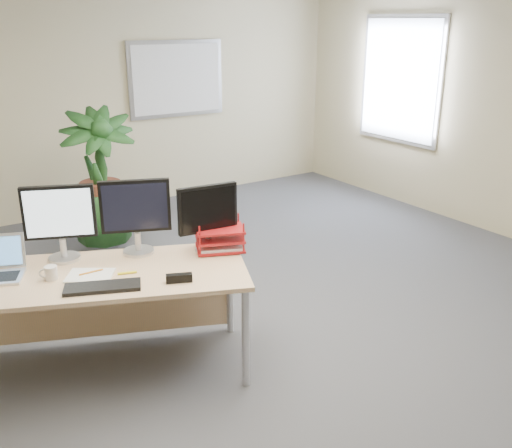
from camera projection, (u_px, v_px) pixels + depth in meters
floor at (279, 359)px, 4.03m from camera, size 8.00×8.00×0.00m
back_wall at (84, 101)px, 6.72m from camera, size 7.00×0.04×2.70m
whiteboard at (177, 79)px, 7.24m from camera, size 1.30×0.04×0.95m
window at (400, 80)px, 7.10m from camera, size 0.04×1.30×1.55m
desk at (103, 287)px, 3.81m from camera, size 2.04×1.45×0.72m
floor_plant at (100, 182)px, 5.61m from camera, size 0.97×0.97×1.50m
monitor_left at (60, 218)px, 3.77m from camera, size 0.45×0.22×0.52m
monitor_right at (136, 212)px, 3.88m from camera, size 0.45×0.22×0.53m
monitor_dark at (208, 214)px, 3.92m from camera, size 0.43×0.19×0.48m
keyboard at (103, 287)px, 3.44m from camera, size 0.48×0.31×0.03m
coffee_mug at (51, 273)px, 3.56m from camera, size 0.11×0.08×0.09m
spiral_notebook at (90, 275)px, 3.61m from camera, size 0.35×0.33×0.01m
orange_pen at (91, 272)px, 3.63m from camera, size 0.15×0.01×0.01m
yellow_highlighter at (127, 273)px, 3.64m from camera, size 0.12×0.05×0.02m
letter_tray at (220, 240)px, 4.01m from camera, size 0.40×0.36×0.16m
stapler at (179, 278)px, 3.52m from camera, size 0.17×0.10×0.05m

